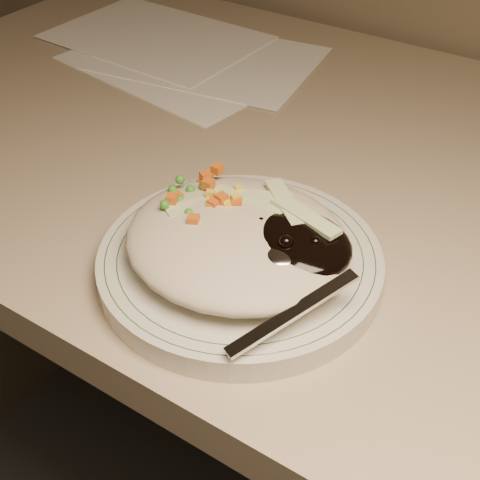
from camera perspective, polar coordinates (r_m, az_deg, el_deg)
The scene contains 5 objects.
desk at distance 0.85m, azimuth 10.42°, elevation -6.20°, with size 1.40×0.70×0.74m.
plate at distance 0.58m, azimuth 0.00°, elevation -2.00°, with size 0.25×0.25×0.02m, color silver.
plate_rim at distance 0.57m, azimuth 0.00°, elevation -1.25°, with size 0.23×0.23×0.00m.
meal at distance 0.56m, azimuth 0.32°, elevation 0.26°, with size 0.21×0.19×0.05m.
papers at distance 0.99m, azimuth -5.10°, elevation 15.65°, with size 0.42×0.29×0.00m.
Camera 1 is at (0.20, 0.81, 1.13)m, focal length 50.00 mm.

